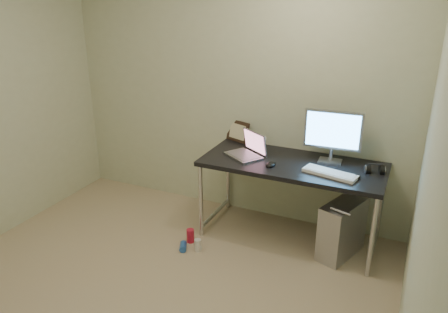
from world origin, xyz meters
TOP-DOWN VIEW (x-y plane):
  - floor at (0.00, 0.00)m, footprint 3.50×3.50m
  - wall_back at (0.00, 1.75)m, footprint 3.50×0.02m
  - wall_right at (1.75, 0.00)m, footprint 0.02×3.50m
  - desk at (0.73, 1.40)m, footprint 1.59×0.69m
  - tower_computer at (1.22, 1.32)m, footprint 0.36×0.52m
  - cable_a at (1.17, 1.70)m, footprint 0.01×0.16m
  - cable_b at (1.26, 1.68)m, footprint 0.02×0.11m
  - can_red at (-0.06, 0.95)m, footprint 0.08×0.08m
  - can_white at (0.07, 0.85)m, footprint 0.07×0.07m
  - can_blue at (-0.06, 0.81)m, footprint 0.10×0.13m
  - laptop at (0.31, 1.40)m, footprint 0.41×0.39m
  - monitor at (1.02, 1.56)m, footprint 0.49×0.16m
  - keyboard at (1.08, 1.27)m, footprint 0.46×0.24m
  - mouse_right at (1.28, 1.31)m, footprint 0.09×0.12m
  - mouse_left at (0.57, 1.26)m, footprint 0.08×0.13m
  - headphones at (1.40, 1.47)m, footprint 0.17×0.10m
  - picture_frame at (0.07, 1.73)m, footprint 0.27×0.16m
  - webcam at (0.37, 1.65)m, footprint 0.05×0.04m

SIDE VIEW (x-z plane):
  - floor at x=0.00m, z-range 0.00..0.00m
  - can_blue at x=-0.06m, z-range 0.00..0.06m
  - can_white at x=0.07m, z-range 0.00..0.11m
  - can_red at x=-0.06m, z-range 0.00..0.13m
  - tower_computer at x=1.22m, z-range -0.01..0.52m
  - cable_b at x=1.26m, z-range 0.02..0.74m
  - cable_a at x=1.17m, z-range 0.06..0.74m
  - desk at x=0.73m, z-range 0.30..1.05m
  - keyboard at x=1.08m, z-range 0.75..0.78m
  - mouse_right at x=1.28m, z-range 0.75..0.79m
  - mouse_left at x=0.57m, z-range 0.75..0.79m
  - headphones at x=1.40m, z-range 0.73..0.83m
  - laptop at x=0.31m, z-range 0.69..0.91m
  - webcam at x=0.37m, z-range 0.78..0.89m
  - picture_frame at x=0.07m, z-range 0.75..0.96m
  - monitor at x=1.02m, z-range 0.79..1.25m
  - wall_back at x=0.00m, z-range 0.00..2.50m
  - wall_right at x=1.75m, z-range 0.00..2.50m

